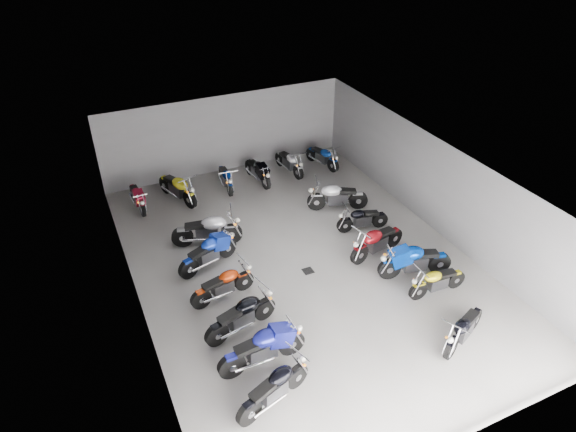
{
  "coord_description": "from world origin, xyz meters",
  "views": [
    {
      "loc": [
        -5.78,
        -11.48,
        10.04
      ],
      "look_at": [
        0.11,
        1.2,
        1.0
      ],
      "focal_mm": 32.0,
      "sensor_mm": 36.0,
      "label": 1
    }
  ],
  "objects_px": {
    "motorcycle_left_e": "(209,253)",
    "motorcycle_back_b": "(178,188)",
    "motorcycle_right_d": "(377,241)",
    "motorcycle_right_a": "(464,329)",
    "motorcycle_left_f": "(208,230)",
    "motorcycle_right_c": "(414,261)",
    "motorcycle_right_b": "(437,281)",
    "motorcycle_right_f": "(337,196)",
    "motorcycle_back_c": "(226,178)",
    "motorcycle_back_d": "(258,171)",
    "motorcycle_left_c": "(242,316)",
    "motorcycle_left_d": "(223,285)",
    "motorcycle_back_e": "(289,162)",
    "drain_grate": "(308,271)",
    "motorcycle_left_b": "(263,348)",
    "motorcycle_right_e": "(362,219)",
    "motorcycle_back_a": "(137,197)",
    "motorcycle_back_f": "(323,156)",
    "motorcycle_left_a": "(274,388)"
  },
  "relations": [
    {
      "from": "motorcycle_right_e",
      "to": "motorcycle_back_b",
      "type": "relative_size",
      "value": 0.85
    },
    {
      "from": "motorcycle_left_a",
      "to": "motorcycle_back_f",
      "type": "height_order",
      "value": "motorcycle_left_a"
    },
    {
      "from": "motorcycle_right_e",
      "to": "motorcycle_left_c",
      "type": "bearing_deg",
      "value": 126.97
    },
    {
      "from": "motorcycle_right_d",
      "to": "motorcycle_right_f",
      "type": "distance_m",
      "value": 2.98
    },
    {
      "from": "motorcycle_left_e",
      "to": "motorcycle_back_a",
      "type": "distance_m",
      "value": 4.62
    },
    {
      "from": "motorcycle_left_b",
      "to": "motorcycle_right_d",
      "type": "height_order",
      "value": "motorcycle_left_b"
    },
    {
      "from": "motorcycle_right_b",
      "to": "motorcycle_right_e",
      "type": "bearing_deg",
      "value": 4.84
    },
    {
      "from": "motorcycle_back_c",
      "to": "motorcycle_back_d",
      "type": "height_order",
      "value": "motorcycle_back_d"
    },
    {
      "from": "motorcycle_right_b",
      "to": "motorcycle_right_d",
      "type": "distance_m",
      "value": 2.37
    },
    {
      "from": "motorcycle_left_e",
      "to": "motorcycle_back_a",
      "type": "bearing_deg",
      "value": 176.59
    },
    {
      "from": "drain_grate",
      "to": "motorcycle_back_f",
      "type": "bearing_deg",
      "value": 58.31
    },
    {
      "from": "motorcycle_left_d",
      "to": "motorcycle_right_a",
      "type": "relative_size",
      "value": 1.07
    },
    {
      "from": "motorcycle_left_f",
      "to": "motorcycle_right_e",
      "type": "distance_m",
      "value": 5.23
    },
    {
      "from": "motorcycle_left_c",
      "to": "motorcycle_right_d",
      "type": "height_order",
      "value": "motorcycle_right_d"
    },
    {
      "from": "motorcycle_left_e",
      "to": "motorcycle_right_a",
      "type": "bearing_deg",
      "value": 20.44
    },
    {
      "from": "drain_grate",
      "to": "motorcycle_right_d",
      "type": "height_order",
      "value": "motorcycle_right_d"
    },
    {
      "from": "motorcycle_left_f",
      "to": "motorcycle_right_c",
      "type": "height_order",
      "value": "motorcycle_left_f"
    },
    {
      "from": "motorcycle_right_f",
      "to": "motorcycle_back_c",
      "type": "xyz_separation_m",
      "value": [
        -3.15,
        3.18,
        -0.08
      ]
    },
    {
      "from": "motorcycle_left_d",
      "to": "motorcycle_back_e",
      "type": "relative_size",
      "value": 1.0
    },
    {
      "from": "motorcycle_right_a",
      "to": "motorcycle_back_e",
      "type": "height_order",
      "value": "motorcycle_back_e"
    },
    {
      "from": "motorcycle_left_e",
      "to": "motorcycle_back_e",
      "type": "relative_size",
      "value": 1.04
    },
    {
      "from": "motorcycle_left_c",
      "to": "motorcycle_back_b",
      "type": "bearing_deg",
      "value": 164.5
    },
    {
      "from": "motorcycle_left_b",
      "to": "motorcycle_left_f",
      "type": "height_order",
      "value": "motorcycle_left_f"
    },
    {
      "from": "motorcycle_right_b",
      "to": "motorcycle_right_f",
      "type": "relative_size",
      "value": 0.89
    },
    {
      "from": "motorcycle_back_d",
      "to": "motorcycle_back_c",
      "type": "bearing_deg",
      "value": -7.48
    },
    {
      "from": "motorcycle_left_d",
      "to": "motorcycle_right_d",
      "type": "bearing_deg",
      "value": 79.34
    },
    {
      "from": "drain_grate",
      "to": "motorcycle_right_e",
      "type": "bearing_deg",
      "value": 25.17
    },
    {
      "from": "drain_grate",
      "to": "motorcycle_back_d",
      "type": "height_order",
      "value": "motorcycle_back_d"
    },
    {
      "from": "drain_grate",
      "to": "motorcycle_left_b",
      "type": "relative_size",
      "value": 0.14
    },
    {
      "from": "motorcycle_back_b",
      "to": "motorcycle_right_d",
      "type": "bearing_deg",
      "value": 108.77
    },
    {
      "from": "motorcycle_left_e",
      "to": "motorcycle_back_a",
      "type": "height_order",
      "value": "motorcycle_left_e"
    },
    {
      "from": "motorcycle_right_b",
      "to": "motorcycle_back_e",
      "type": "xyz_separation_m",
      "value": [
        -0.68,
        8.59,
        0.02
      ]
    },
    {
      "from": "motorcycle_right_e",
      "to": "motorcycle_back_f",
      "type": "bearing_deg",
      "value": -2.18
    },
    {
      "from": "drain_grate",
      "to": "motorcycle_right_c",
      "type": "bearing_deg",
      "value": -28.37
    },
    {
      "from": "motorcycle_left_f",
      "to": "motorcycle_back_e",
      "type": "distance_m",
      "value": 5.73
    },
    {
      "from": "motorcycle_left_e",
      "to": "motorcycle_back_b",
      "type": "relative_size",
      "value": 0.96
    },
    {
      "from": "motorcycle_left_e",
      "to": "motorcycle_back_f",
      "type": "height_order",
      "value": "motorcycle_left_e"
    },
    {
      "from": "drain_grate",
      "to": "motorcycle_right_c",
      "type": "xyz_separation_m",
      "value": [
        2.8,
        -1.51,
        0.55
      ]
    },
    {
      "from": "motorcycle_left_f",
      "to": "motorcycle_right_a",
      "type": "xyz_separation_m",
      "value": [
        4.64,
        -6.95,
        -0.08
      ]
    },
    {
      "from": "motorcycle_back_a",
      "to": "motorcycle_back_f",
      "type": "bearing_deg",
      "value": 177.67
    },
    {
      "from": "motorcycle_right_f",
      "to": "motorcycle_left_c",
      "type": "bearing_deg",
      "value": 150.05
    },
    {
      "from": "motorcycle_back_b",
      "to": "motorcycle_left_c",
      "type": "bearing_deg",
      "value": 68.25
    },
    {
      "from": "motorcycle_right_a",
      "to": "motorcycle_right_e",
      "type": "height_order",
      "value": "motorcycle_right_a"
    },
    {
      "from": "motorcycle_left_b",
      "to": "motorcycle_back_d",
      "type": "height_order",
      "value": "motorcycle_left_b"
    },
    {
      "from": "motorcycle_right_d",
      "to": "motorcycle_right_a",
      "type": "bearing_deg",
      "value": 167.18
    },
    {
      "from": "motorcycle_right_a",
      "to": "motorcycle_right_e",
      "type": "bearing_deg",
      "value": -27.99
    },
    {
      "from": "motorcycle_left_c",
      "to": "motorcycle_right_d",
      "type": "distance_m",
      "value": 5.24
    },
    {
      "from": "motorcycle_back_b",
      "to": "motorcycle_right_b",
      "type": "bearing_deg",
      "value": 102.91
    },
    {
      "from": "motorcycle_left_b",
      "to": "motorcycle_right_c",
      "type": "relative_size",
      "value": 1.02
    },
    {
      "from": "motorcycle_right_f",
      "to": "motorcycle_back_e",
      "type": "relative_size",
      "value": 1.07
    }
  ]
}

